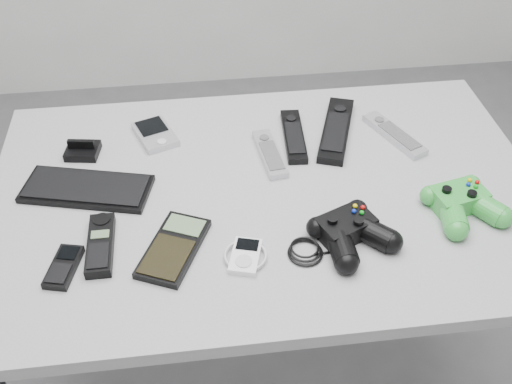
{
  "coord_description": "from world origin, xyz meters",
  "views": [
    {
      "loc": [
        -0.24,
        -1.02,
        1.67
      ],
      "look_at": [
        -0.12,
        -0.08,
        0.82
      ],
      "focal_mm": 42.0,
      "sensor_mm": 36.0,
      "label": 1
    }
  ],
  "objects": [
    {
      "name": "pda_keyboard",
      "position": [
        -0.48,
        -0.01,
        0.81
      ],
      "size": [
        0.29,
        0.18,
        0.02
      ],
      "primitive_type": "cube",
      "rotation": [
        0.0,
        0.0,
        -0.25
      ],
      "color": "black",
      "rests_on": "desk"
    },
    {
      "name": "mp3_player",
      "position": [
        -0.16,
        -0.24,
        0.81
      ],
      "size": [
        0.1,
        0.11,
        0.02
      ],
      "primitive_type": "cube",
      "rotation": [
        0.0,
        0.0,
        -0.28
      ],
      "color": "white",
      "rests_on": "desk"
    },
    {
      "name": "mobile_phone",
      "position": [
        -0.5,
        -0.23,
        0.81
      ],
      "size": [
        0.07,
        0.11,
        0.02
      ],
      "primitive_type": "cube",
      "rotation": [
        0.0,
        0.0,
        -0.24
      ],
      "color": "black",
      "rests_on": "desk"
    },
    {
      "name": "remote_silver_a",
      "position": [
        -0.07,
        0.06,
        0.81
      ],
      "size": [
        0.06,
        0.18,
        0.02
      ],
      "primitive_type": "cube",
      "rotation": [
        0.0,
        0.0,
        0.12
      ],
      "color": "#B4B4BC",
      "rests_on": "desk"
    },
    {
      "name": "controller_green",
      "position": [
        0.3,
        -0.17,
        0.83
      ],
      "size": [
        0.18,
        0.19,
        0.05
      ],
      "primitive_type": null,
      "rotation": [
        0.0,
        0.0,
        0.22
      ],
      "color": "green",
      "rests_on": "desk"
    },
    {
      "name": "remote_silver_b",
      "position": [
        0.24,
        0.1,
        0.81
      ],
      "size": [
        0.12,
        0.19,
        0.02
      ],
      "primitive_type": "cube",
      "rotation": [
        0.0,
        0.0,
        0.42
      ],
      "color": "#B3B3BA",
      "rests_on": "desk"
    },
    {
      "name": "controller_black",
      "position": [
        0.05,
        -0.22,
        0.83
      ],
      "size": [
        0.3,
        0.25,
        0.05
      ],
      "primitive_type": null,
      "rotation": [
        0.0,
        0.0,
        0.4
      ],
      "color": "black",
      "rests_on": "desk"
    },
    {
      "name": "cordless_handset",
      "position": [
        -0.44,
        -0.18,
        0.82
      ],
      "size": [
        0.05,
        0.16,
        0.02
      ],
      "primitive_type": "cube",
      "rotation": [
        0.0,
        0.0,
        0.0
      ],
      "color": "black",
      "rests_on": "desk"
    },
    {
      "name": "desk",
      "position": [
        -0.09,
        -0.05,
        0.73
      ],
      "size": [
        1.2,
        0.77,
        0.8
      ],
      "color": "gray",
      "rests_on": "floor"
    },
    {
      "name": "floor",
      "position": [
        0.0,
        0.0,
        0.0
      ],
      "size": [
        3.5,
        3.5,
        0.0
      ],
      "primitive_type": "plane",
      "color": "slate",
      "rests_on": "ground"
    },
    {
      "name": "remote_black_a",
      "position": [
        -0.0,
        0.12,
        0.81
      ],
      "size": [
        0.06,
        0.2,
        0.02
      ],
      "primitive_type": "cube",
      "rotation": [
        0.0,
        0.0,
        -0.06
      ],
      "color": "black",
      "rests_on": "desk"
    },
    {
      "name": "remote_black_b",
      "position": [
        0.1,
        0.13,
        0.82
      ],
      "size": [
        0.14,
        0.26,
        0.02
      ],
      "primitive_type": "cube",
      "rotation": [
        0.0,
        0.0,
        -0.34
      ],
      "color": "black",
      "rests_on": "desk"
    },
    {
      "name": "calculator",
      "position": [
        -0.3,
        -0.21,
        0.81
      ],
      "size": [
        0.16,
        0.2,
        0.02
      ],
      "primitive_type": "cube",
      "rotation": [
        0.0,
        0.0,
        -0.43
      ],
      "color": "black",
      "rests_on": "desk"
    },
    {
      "name": "dock_bracket",
      "position": [
        -0.5,
        0.13,
        0.82
      ],
      "size": [
        0.08,
        0.08,
        0.04
      ],
      "primitive_type": "cube",
      "rotation": [
        0.0,
        0.0,
        -0.15
      ],
      "color": "black",
      "rests_on": "desk"
    },
    {
      "name": "pda",
      "position": [
        -0.33,
        0.17,
        0.81
      ],
      "size": [
        0.12,
        0.14,
        0.02
      ],
      "primitive_type": "cube",
      "rotation": [
        0.0,
        0.0,
        0.36
      ],
      "color": "#B4B4BC",
      "rests_on": "desk"
    }
  ]
}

